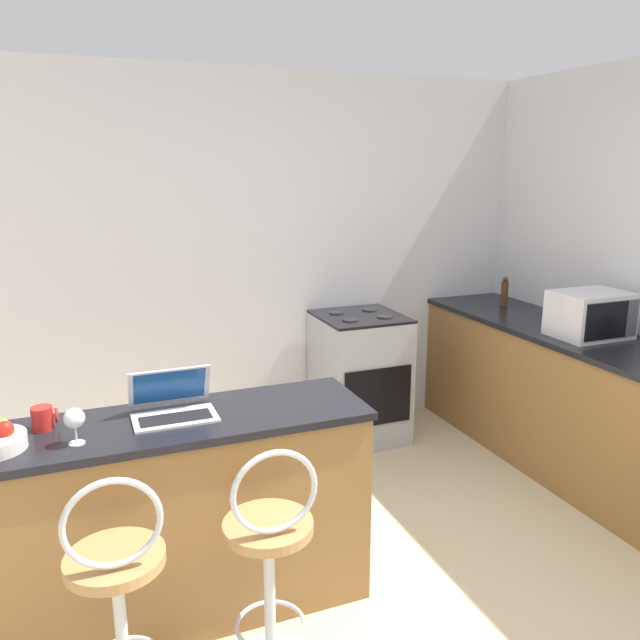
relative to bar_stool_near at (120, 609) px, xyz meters
The scene contains 11 objects.
wall_back 2.62m from the bar_stool_near, 66.37° to the left, with size 12.00×0.06×2.60m.
breakfast_bar 0.58m from the bar_stool_near, 62.16° to the left, with size 1.69×0.50×0.93m.
counter_right 2.99m from the bar_stool_near, 14.29° to the left, with size 0.66×3.06×0.93m.
bar_stool_near is the anchor object (origin of this frame).
bar_stool_far 0.54m from the bar_stool_near, ahead, with size 0.40×0.40×1.01m.
laptop 0.81m from the bar_stool_near, 62.39° to the left, with size 0.35×0.26×0.20m.
microwave 3.09m from the bar_stool_near, 17.11° to the left, with size 0.44×0.34×0.28m.
stove_range 2.65m from the bar_stool_near, 46.70° to the left, with size 0.59×0.61×0.94m.
pepper_mill 3.54m from the bar_stool_near, 31.55° to the left, with size 0.05×0.05×0.22m.
wine_glass_short 0.70m from the bar_stool_near, 102.66° to the left, with size 0.08×0.08×0.14m.
mug_red 0.82m from the bar_stool_near, 109.29° to the left, with size 0.10×0.08×0.10m.
Camera 1 is at (-1.03, -1.70, 1.96)m, focal length 35.00 mm.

